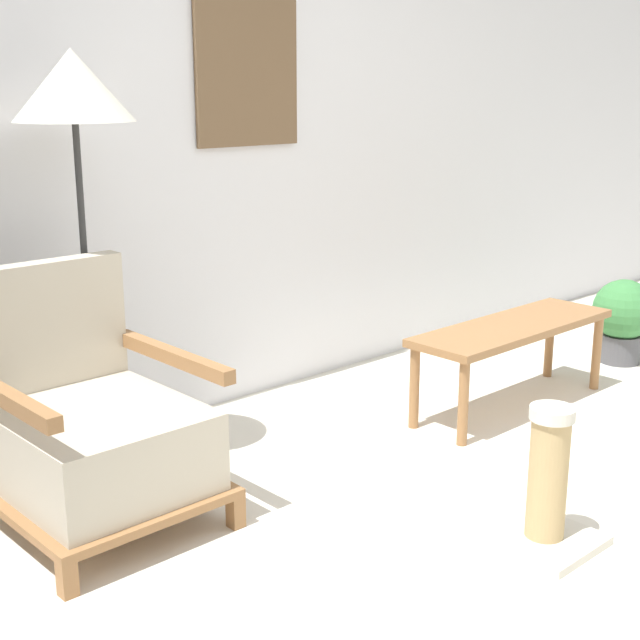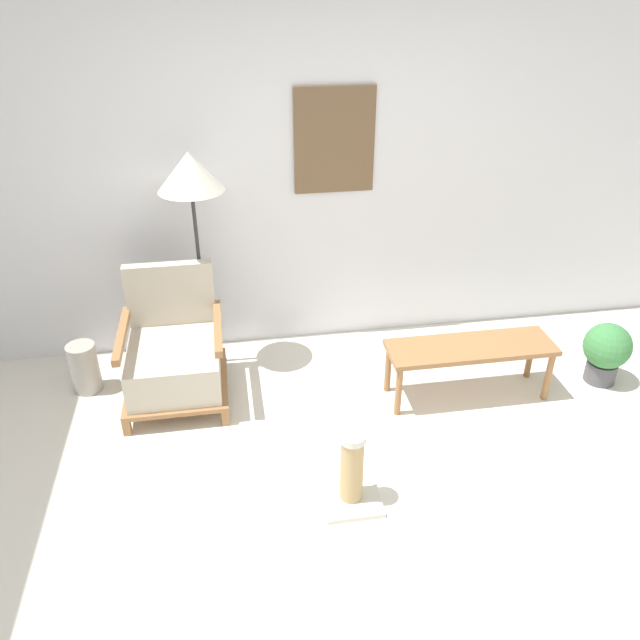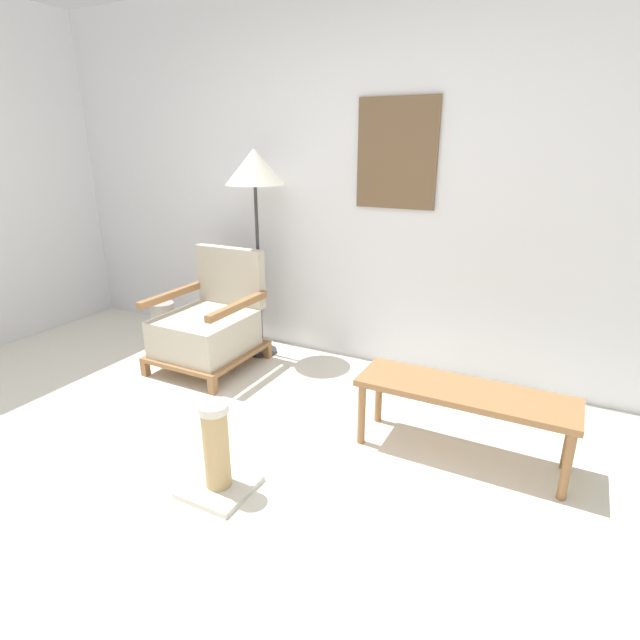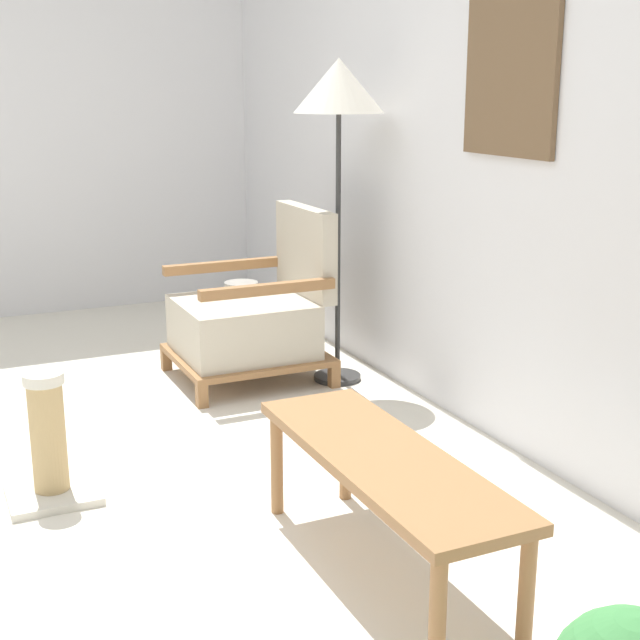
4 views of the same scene
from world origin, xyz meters
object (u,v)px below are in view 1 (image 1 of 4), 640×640
(armchair, at_px, (93,432))
(scratching_post, at_px, (547,492))
(floor_lamp, at_px, (74,101))
(potted_plant, at_px, (623,316))
(coffee_table, at_px, (513,335))

(armchair, relative_size, scratching_post, 1.82)
(floor_lamp, bearing_deg, scratching_post, -63.40)
(armchair, distance_m, floor_lamp, 1.17)
(floor_lamp, bearing_deg, potted_plant, -14.08)
(floor_lamp, distance_m, potted_plant, 3.07)
(potted_plant, bearing_deg, floor_lamp, 165.92)
(scratching_post, bearing_deg, potted_plant, 22.79)
(coffee_table, height_order, scratching_post, scratching_post)
(floor_lamp, distance_m, coffee_table, 2.16)
(floor_lamp, xyz_separation_m, scratching_post, (0.77, -1.53, -1.22))
(coffee_table, distance_m, potted_plant, 1.02)
(floor_lamp, xyz_separation_m, coffee_table, (1.75, -0.70, -1.05))
(armchair, distance_m, potted_plant, 3.00)
(armchair, xyz_separation_m, scratching_post, (0.98, -1.16, -0.13))
(armchair, relative_size, potted_plant, 1.90)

